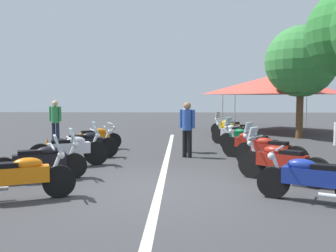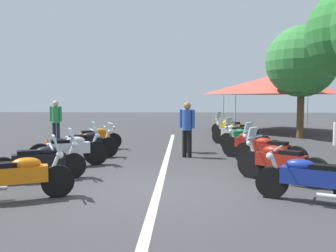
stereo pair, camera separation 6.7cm
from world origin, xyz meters
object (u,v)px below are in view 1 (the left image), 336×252
(motorcycle_left_row_1, at_px, (41,161))
(motorcycle_right_row_2, at_px, (269,151))
(motorcycle_left_row_2, at_px, (70,150))
(event_tent, at_px, (275,84))
(motorcycle_left_row_0, at_px, (19,176))
(traffic_cone_0, at_px, (47,147))
(motorcycle_right_row_3, at_px, (252,144))
(motorcycle_right_row_4, at_px, (244,138))
(motorcycle_right_row_7, at_px, (229,127))
(roadside_tree_0, at_px, (301,62))
(motorcycle_right_row_1, at_px, (280,162))
(bystander_0, at_px, (187,125))
(bystander_2, at_px, (186,126))
(motorcycle_right_row_6, at_px, (232,131))
(motorcycle_left_row_3, at_px, (85,144))
(motorcycle_right_row_5, at_px, (234,134))
(motorcycle_right_row_0, at_px, (311,178))
(motorcycle_left_row_4, at_px, (95,138))
(bystander_3, at_px, (55,119))

(motorcycle_left_row_1, relative_size, motorcycle_right_row_2, 1.14)
(motorcycle_left_row_2, bearing_deg, event_tent, 27.77)
(motorcycle_left_row_0, distance_m, traffic_cone_0, 5.32)
(motorcycle_right_row_3, relative_size, event_tent, 0.30)
(motorcycle_right_row_4, relative_size, motorcycle_right_row_7, 0.95)
(motorcycle_right_row_3, relative_size, roadside_tree_0, 0.33)
(motorcycle_left_row_2, height_order, motorcycle_right_row_1, motorcycle_left_row_2)
(motorcycle_left_row_1, xyz_separation_m, motorcycle_right_row_1, (0.08, -5.42, 0.01))
(bystander_0, bearing_deg, motorcycle_left_row_1, -17.71)
(bystander_2, distance_m, event_tent, 9.64)
(motorcycle_left_row_2, bearing_deg, roadside_tree_0, 16.25)
(motorcycle_right_row_3, height_order, motorcycle_right_row_4, motorcycle_right_row_4)
(motorcycle_left_row_2, relative_size, motorcycle_right_row_6, 1.19)
(motorcycle_left_row_3, height_order, motorcycle_right_row_6, motorcycle_left_row_3)
(motorcycle_right_row_5, relative_size, motorcycle_right_row_6, 1.00)
(motorcycle_right_row_0, bearing_deg, roadside_tree_0, -80.33)
(motorcycle_left_row_2, height_order, traffic_cone_0, motorcycle_left_row_2)
(motorcycle_left_row_2, relative_size, bystander_2, 1.27)
(motorcycle_right_row_1, distance_m, roadside_tree_0, 10.17)
(motorcycle_right_row_0, height_order, roadside_tree_0, roadside_tree_0)
(motorcycle_left_row_3, bearing_deg, event_tent, 32.49)
(bystander_0, bearing_deg, motorcycle_right_row_3, 108.99)
(motorcycle_left_row_0, xyz_separation_m, motorcycle_left_row_2, (3.34, 0.08, 0.02))
(traffic_cone_0, bearing_deg, motorcycle_left_row_1, -161.68)
(motorcycle_left_row_4, height_order, motorcycle_right_row_4, motorcycle_right_row_4)
(motorcycle_left_row_4, height_order, event_tent, event_tent)
(motorcycle_right_row_0, bearing_deg, motorcycle_right_row_3, -61.66)
(motorcycle_right_row_6, bearing_deg, traffic_cone_0, 73.56)
(motorcycle_right_row_1, xyz_separation_m, event_tent, (12.44, -3.02, 2.18))
(motorcycle_right_row_3, bearing_deg, motorcycle_right_row_2, 134.05)
(motorcycle_right_row_1, distance_m, event_tent, 12.99)
(motorcycle_left_row_1, height_order, bystander_3, bystander_3)
(motorcycle_right_row_2, distance_m, event_tent, 11.43)
(motorcycle_right_row_3, xyz_separation_m, motorcycle_right_row_5, (3.40, 0.07, -0.01))
(motorcycle_right_row_1, distance_m, motorcycle_right_row_3, 3.11)
(motorcycle_left_row_4, distance_m, motorcycle_right_row_0, 8.44)
(bystander_2, bearing_deg, motorcycle_right_row_4, 43.24)
(motorcycle_right_row_0, bearing_deg, bystander_0, -40.26)
(motorcycle_left_row_4, xyz_separation_m, motorcycle_right_row_0, (-6.44, -5.46, -0.00))
(motorcycle_left_row_1, xyz_separation_m, traffic_cone_0, (3.52, 1.17, -0.16))
(motorcycle_left_row_4, xyz_separation_m, motorcycle_right_row_2, (-3.24, -5.48, 0.03))
(motorcycle_left_row_4, xyz_separation_m, traffic_cone_0, (-1.39, 1.23, -0.15))
(motorcycle_right_row_7, relative_size, roadside_tree_0, 0.34)
(motorcycle_left_row_4, bearing_deg, motorcycle_right_row_1, -70.19)
(event_tent, bearing_deg, motorcycle_right_row_2, 165.11)
(motorcycle_right_row_1, distance_m, motorcycle_right_row_2, 1.60)
(motorcycle_right_row_6, xyz_separation_m, traffic_cone_0, (-4.50, 6.58, -0.16))
(motorcycle_left_row_2, relative_size, motorcycle_right_row_7, 1.15)
(motorcycle_right_row_4, height_order, traffic_cone_0, motorcycle_right_row_4)
(motorcycle_right_row_0, xyz_separation_m, motorcycle_right_row_7, (11.24, -0.00, 0.02))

